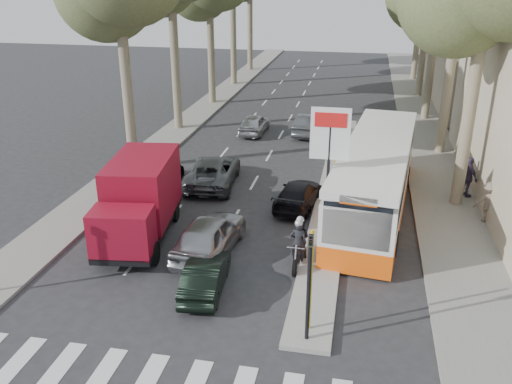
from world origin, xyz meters
TOP-DOWN VIEW (x-y plane):
  - ground at (0.00, 0.00)m, footprint 120.00×120.00m
  - sidewalk_right at (8.60, 25.00)m, footprint 3.20×70.00m
  - median_left at (-8.00, 28.00)m, footprint 2.40×64.00m
  - traffic_island at (3.25, 11.00)m, footprint 1.50×26.00m
  - billboard at (3.25, 5.00)m, footprint 1.50×12.10m
  - traffic_light_island at (3.25, -1.50)m, footprint 0.16×0.41m
  - silver_hatchback at (-1.10, 3.29)m, footprint 2.29×4.74m
  - dark_hatchback at (-0.50, 0.66)m, footprint 1.57×3.65m
  - queue_car_a at (-2.94, 10.36)m, footprint 2.74×5.23m
  - queue_car_b at (1.71, 8.41)m, footprint 2.15×4.30m
  - queue_car_c at (-2.73, 19.96)m, footprint 1.68×3.90m
  - queue_car_d at (0.94, 20.49)m, footprint 1.90×4.32m
  - queue_car_e at (-5.81, 9.05)m, footprint 2.31×5.14m
  - red_truck at (-4.23, 4.09)m, footprint 3.06×6.30m
  - city_bus at (5.17, 8.62)m, footprint 4.09×12.65m
  - motorcycle at (2.40, 3.24)m, footprint 0.80×2.22m
  - pedestrian_near at (9.57, 10.96)m, footprint 1.09×1.28m
  - pedestrian_far at (10.00, 8.16)m, footprint 1.21×0.60m

SIDE VIEW (x-z plane):
  - ground at x=0.00m, z-range 0.00..0.00m
  - sidewalk_right at x=8.60m, z-range 0.00..0.12m
  - median_left at x=-8.00m, z-range 0.00..0.12m
  - traffic_island at x=3.25m, z-range 0.00..0.16m
  - dark_hatchback at x=-0.50m, z-range 0.00..1.17m
  - queue_car_b at x=1.71m, z-range 0.00..1.20m
  - queue_car_c at x=-2.73m, z-range 0.00..1.31m
  - queue_car_d at x=0.94m, z-range 0.00..1.38m
  - queue_car_a at x=-2.94m, z-range 0.00..1.41m
  - queue_car_e at x=-5.81m, z-range 0.00..1.46m
  - silver_hatchback at x=-1.10m, z-range 0.00..1.56m
  - motorcycle at x=2.40m, z-range -0.09..1.80m
  - pedestrian_far at x=10.00m, z-range 0.12..1.95m
  - pedestrian_near at x=9.57m, z-range 0.12..2.10m
  - red_truck at x=-4.23m, z-range 0.09..3.32m
  - city_bus at x=5.17m, z-range 0.09..3.36m
  - traffic_light_island at x=3.25m, z-range 0.69..4.29m
  - billboard at x=3.25m, z-range 0.90..6.50m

